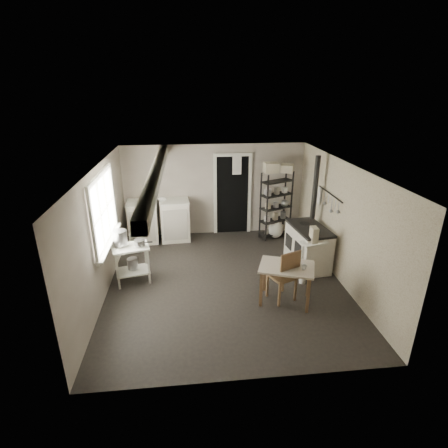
{
  "coord_description": "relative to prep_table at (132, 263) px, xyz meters",
  "views": [
    {
      "loc": [
        -0.68,
        -5.96,
        3.6
      ],
      "look_at": [
        0.0,
        0.3,
        1.1
      ],
      "focal_mm": 28.0,
      "sensor_mm": 36.0,
      "label": 1
    }
  ],
  "objects": [
    {
      "name": "flour_sack",
      "position": [
        3.3,
        1.79,
        -0.16
      ],
      "size": [
        0.44,
        0.4,
        0.45
      ],
      "primitive_type": "ellipsoid",
      "rotation": [
        0.0,
        0.0,
        -0.22
      ],
      "color": "silver",
      "rests_on": "ground"
    },
    {
      "name": "wall_right",
      "position": [
        4.05,
        -0.19,
        0.75
      ],
      "size": [
        0.02,
        5.0,
        2.3
      ],
      "primitive_type": "cube",
      "color": "#ACA293",
      "rests_on": "ground"
    },
    {
      "name": "prep_table",
      "position": [
        0.0,
        0.0,
        0.0
      ],
      "size": [
        0.76,
        0.62,
        0.76
      ],
      "primitive_type": null,
      "rotation": [
        0.0,
        0.0,
        0.24
      ],
      "color": "silver",
      "rests_on": "ground"
    },
    {
      "name": "utensil_rail",
      "position": [
        3.99,
        0.41,
        1.15
      ],
      "size": [
        0.06,
        1.2,
        0.44
      ],
      "primitive_type": null,
      "color": "#ACACAE",
      "rests_on": "wall_right"
    },
    {
      "name": "window",
      "position": [
        -0.42,
        0.01,
        1.1
      ],
      "size": [
        0.12,
        1.76,
        1.28
      ],
      "primitive_type": null,
      "color": "silver",
      "rests_on": "wall_left"
    },
    {
      "name": "base_cabinets",
      "position": [
        0.4,
        1.99,
        0.06
      ],
      "size": [
        1.58,
        0.76,
        1.02
      ],
      "primitive_type": null,
      "rotation": [
        0.0,
        0.0,
        0.06
      ],
      "color": "silver",
      "rests_on": "ground"
    },
    {
      "name": "bucket",
      "position": [
        0.0,
        0.02,
        -0.02
      ],
      "size": [
        0.26,
        0.26,
        0.22
      ],
      "primitive_type": "cylinder",
      "rotation": [
        0.0,
        0.0,
        0.41
      ],
      "color": "#ACACAE",
      "rests_on": "prep_table"
    },
    {
      "name": "table_cup",
      "position": [
        3.03,
        -1.12,
        0.4
      ],
      "size": [
        0.12,
        0.12,
        0.09
      ],
      "primitive_type": "imported",
      "rotation": [
        0.0,
        0.0,
        0.29
      ],
      "color": "white",
      "rests_on": "work_table"
    },
    {
      "name": "mixing_bowl",
      "position": [
        0.5,
        1.97,
        0.56
      ],
      "size": [
        0.37,
        0.37,
        0.07
      ],
      "primitive_type": "imported",
      "rotation": [
        0.0,
        0.0,
        0.35
      ],
      "color": "white",
      "rests_on": "base_cabinets"
    },
    {
      "name": "stovepipe",
      "position": [
        3.81,
        0.75,
        1.19
      ],
      "size": [
        0.13,
        0.13,
        1.53
      ],
      "primitive_type": null,
      "rotation": [
        0.0,
        0.0,
        -0.09
      ],
      "color": "black",
      "rests_on": "stove"
    },
    {
      "name": "wallpaper_panel",
      "position": [
        4.04,
        -0.19,
        0.75
      ],
      "size": [
        0.01,
        5.0,
        2.3
      ],
      "primitive_type": null,
      "color": "beige",
      "rests_on": "wall_right"
    },
    {
      "name": "shelf_jar",
      "position": [
        3.03,
        1.9,
        0.96
      ],
      "size": [
        0.11,
        0.11,
        0.18
      ],
      "primitive_type": "imported",
      "rotation": [
        0.0,
        0.0,
        0.42
      ],
      "color": "white",
      "rests_on": "shelf_rack"
    },
    {
      "name": "saucepan",
      "position": [
        0.18,
        -0.03,
        0.45
      ],
      "size": [
        0.25,
        0.25,
        0.11
      ],
      "primitive_type": "cylinder",
      "rotation": [
        0.0,
        0.0,
        -0.31
      ],
      "color": "#ACACAE",
      "rests_on": "prep_table"
    },
    {
      "name": "wall_front",
      "position": [
        1.8,
        -2.69,
        0.75
      ],
      "size": [
        4.5,
        0.02,
        2.3
      ],
      "primitive_type": "cube",
      "color": "#ACA293",
      "rests_on": "ground"
    },
    {
      "name": "stockpot",
      "position": [
        -0.18,
        0.03,
        0.54
      ],
      "size": [
        0.34,
        0.34,
        0.28
      ],
      "primitive_type": "cylinder",
      "rotation": [
        0.0,
        0.0,
        -0.39
      ],
      "color": "#ACACAE",
      "rests_on": "prep_table"
    },
    {
      "name": "ceiling_beam",
      "position": [
        0.6,
        -0.19,
        1.8
      ],
      "size": [
        0.18,
        5.0,
        0.18
      ],
      "primitive_type": null,
      "color": "silver",
      "rests_on": "ceiling"
    },
    {
      "name": "counter_cup",
      "position": [
        0.08,
        1.88,
        0.57
      ],
      "size": [
        0.14,
        0.14,
        0.1
      ],
      "primitive_type": "imported",
      "rotation": [
        0.0,
        0.0,
        -0.06
      ],
      "color": "white",
      "rests_on": "base_cabinets"
    },
    {
      "name": "floor",
      "position": [
        1.8,
        -0.19,
        -0.4
      ],
      "size": [
        5.0,
        5.0,
        0.0
      ],
      "primitive_type": "plane",
      "color": "black",
      "rests_on": "ground"
    },
    {
      "name": "chair",
      "position": [
        2.73,
        -0.89,
        0.08
      ],
      "size": [
        0.55,
        0.56,
        1.01
      ],
      "primitive_type": null,
      "rotation": [
        0.0,
        0.0,
        0.4
      ],
      "color": "brown",
      "rests_on": "ground"
    },
    {
      "name": "storage_box_a",
      "position": [
        3.12,
        1.87,
        1.61
      ],
      "size": [
        0.35,
        0.31,
        0.23
      ],
      "primitive_type": "cube",
      "rotation": [
        0.0,
        0.0,
        0.06
      ],
      "color": "beige",
      "rests_on": "shelf_rack"
    },
    {
      "name": "ceiling",
      "position": [
        1.8,
        -0.19,
        1.9
      ],
      "size": [
        5.0,
        5.0,
        0.0
      ],
      "primitive_type": "plane",
      "rotation": [
        3.14,
        0.0,
        0.0
      ],
      "color": "white",
      "rests_on": "wall_back"
    },
    {
      "name": "storage_box_b",
      "position": [
        3.5,
        1.85,
        1.59
      ],
      "size": [
        0.36,
        0.35,
        0.18
      ],
      "primitive_type": "cube",
      "rotation": [
        0.0,
        0.0,
        -0.4
      ],
      "color": "beige",
      "rests_on": "shelf_rack"
    },
    {
      "name": "wall_back",
      "position": [
        1.8,
        2.31,
        0.75
      ],
      "size": [
        4.5,
        0.02,
        2.3
      ],
      "primitive_type": "cube",
      "color": "#ACA293",
      "rests_on": "ground"
    },
    {
      "name": "stove",
      "position": [
        3.6,
        0.29,
        0.04
      ],
      "size": [
        0.75,
        1.19,
        0.88
      ],
      "primitive_type": null,
      "rotation": [
        0.0,
        0.0,
        0.12
      ],
      "color": "silver",
      "rests_on": "ground"
    },
    {
      "name": "side_ledge",
      "position": [
        3.51,
        -0.25,
        0.03
      ],
      "size": [
        0.57,
        0.41,
        0.8
      ],
      "primitive_type": null,
      "rotation": [
        0.0,
        0.0,
        0.27
      ],
      "color": "silver",
      "rests_on": "ground"
    },
    {
      "name": "doorway",
      "position": [
        2.25,
        2.28,
        0.6
      ],
      "size": [
        0.96,
        0.1,
        2.08
      ],
      "primitive_type": null,
      "color": "silver",
      "rests_on": "ground"
    },
    {
      "name": "oats_box",
      "position": [
        3.49,
        -0.25,
        0.61
      ],
      "size": [
        0.12,
        0.2,
        0.3
      ],
      "primitive_type": "cube",
      "rotation": [
        0.0,
        0.0,
        0.0
      ],
      "color": "beige",
      "rests_on": "side_ledge"
    },
    {
      "name": "floor_crock",
      "position": [
        3.29,
        -0.41,
        -0.33
      ],
      "size": [
        0.13,
        0.13,
        0.15
      ],
      "primitive_type": "cylinder",
      "rotation": [
        0.0,
        0.0,
        0.11
      ],
      "color": "white",
      "rests_on": "ground"
    },
    {
      "name": "work_table",
      "position": [
        2.78,
        -0.97,
        -0.02
      ],
      "size": [
        1.09,
        0.92,
        0.7
      ],
      "primitive_type": null,
      "rotation": [
        0.0,
        0.0,
        -0.35
      ],
      "color": "beige",
      "rests_on": "ground"
    },
    {
      "name": "shelf_rack",
      "position": [
        3.29,
        1.89,
        0.55
      ],
      "size": [
        0.85,
        0.61,
        1.68
      ],
      "primitive_type": null,
      "rotation": [
        0.0,
        0.0,
        0.42
      ],
      "color": "black",
      "rests_on": "ground"
    },
    {
      "name": "wall_left",
      "position": [
        -0.45,
        -0.19,
        0.75
      ],
      "size": [
        0.02,
        5.0,
        2.3
      ],
      "primitive_type": "cube",
      "color": "#ACA293",
      "rests_on": "ground"
    }
  ]
}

